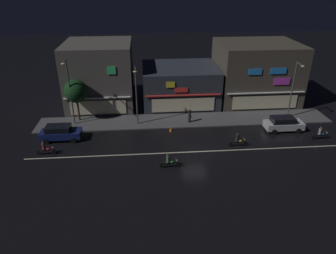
% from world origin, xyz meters
% --- Properties ---
extents(ground_plane, '(140.00, 140.00, 0.00)m').
position_xyz_m(ground_plane, '(0.00, 0.00, 0.00)').
color(ground_plane, black).
extents(lane_divider_stripe, '(33.80, 0.16, 0.01)m').
position_xyz_m(lane_divider_stripe, '(0.00, 0.00, 0.01)').
color(lane_divider_stripe, beige).
rests_on(lane_divider_stripe, ground).
extents(sidewalk_far, '(35.58, 4.07, 0.14)m').
position_xyz_m(sidewalk_far, '(0.00, 7.47, 0.07)').
color(sidewalk_far, '#4C4C4F').
rests_on(sidewalk_far, ground).
extents(storefront_left_block, '(9.99, 8.75, 5.09)m').
position_xyz_m(storefront_left_block, '(-0.00, 13.80, 2.54)').
color(storefront_left_block, '#2D333D').
rests_on(storefront_left_block, ground).
extents(storefront_center_block, '(10.69, 9.23, 8.01)m').
position_xyz_m(storefront_center_block, '(10.68, 14.04, 4.00)').
color(storefront_center_block, '#4C443A').
rests_on(storefront_center_block, ground).
extents(storefront_right_block, '(8.56, 9.06, 8.41)m').
position_xyz_m(storefront_right_block, '(-10.67, 13.96, 4.20)').
color(storefront_right_block, '#56514C').
rests_on(storefront_right_block, ground).
extents(streetlamp_west, '(0.44, 1.64, 7.81)m').
position_xyz_m(streetlamp_west, '(-13.34, 7.34, 4.70)').
color(streetlamp_west, '#47494C').
rests_on(streetlamp_west, sidewalk_far).
extents(streetlamp_mid, '(0.44, 1.64, 6.96)m').
position_xyz_m(streetlamp_mid, '(-5.81, 6.69, 4.25)').
color(streetlamp_mid, '#47494C').
rests_on(streetlamp_mid, sidewalk_far).
extents(streetlamp_east, '(0.44, 1.64, 7.01)m').
position_xyz_m(streetlamp_east, '(12.93, 7.11, 4.28)').
color(streetlamp_east, '#47494C').
rests_on(streetlamp_east, sidewalk_far).
extents(pedestrian_on_sidewalk, '(0.34, 0.34, 1.75)m').
position_xyz_m(pedestrian_on_sidewalk, '(0.41, 6.81, 0.96)').
color(pedestrian_on_sidewalk, '#232328').
rests_on(pedestrian_on_sidewalk, sidewalk_far).
extents(street_tree, '(2.77, 2.77, 5.11)m').
position_xyz_m(street_tree, '(-12.94, 8.54, 3.85)').
color(street_tree, '#473323').
rests_on(street_tree, sidewalk_far).
extents(parked_car_near_kerb, '(4.30, 1.98, 1.67)m').
position_xyz_m(parked_car_near_kerb, '(-14.13, 3.82, 0.87)').
color(parked_car_near_kerb, navy).
rests_on(parked_car_near_kerb, ground).
extents(parked_car_trailing, '(4.30, 1.98, 1.67)m').
position_xyz_m(parked_car_trailing, '(10.87, 3.95, 0.87)').
color(parked_car_trailing, silver).
rests_on(parked_car_trailing, ground).
extents(motorcycle_lead, '(1.90, 0.60, 1.52)m').
position_xyz_m(motorcycle_lead, '(-2.87, -2.64, 0.63)').
color(motorcycle_lead, black).
rests_on(motorcycle_lead, ground).
extents(motorcycle_following, '(1.90, 0.60, 1.52)m').
position_xyz_m(motorcycle_following, '(14.03, 1.54, 0.63)').
color(motorcycle_following, black).
rests_on(motorcycle_following, ground).
extents(motorcycle_opposite_lane, '(1.90, 0.60, 1.52)m').
position_xyz_m(motorcycle_opposite_lane, '(-14.96, 0.75, 0.63)').
color(motorcycle_opposite_lane, black).
rests_on(motorcycle_opposite_lane, ground).
extents(motorcycle_trailing_far, '(1.90, 0.60, 1.52)m').
position_xyz_m(motorcycle_trailing_far, '(4.61, 0.76, 0.63)').
color(motorcycle_trailing_far, black).
rests_on(motorcycle_trailing_far, ground).
extents(traffic_cone, '(0.36, 0.36, 0.55)m').
position_xyz_m(traffic_cone, '(-2.01, 4.80, 0.28)').
color(traffic_cone, orange).
rests_on(traffic_cone, ground).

